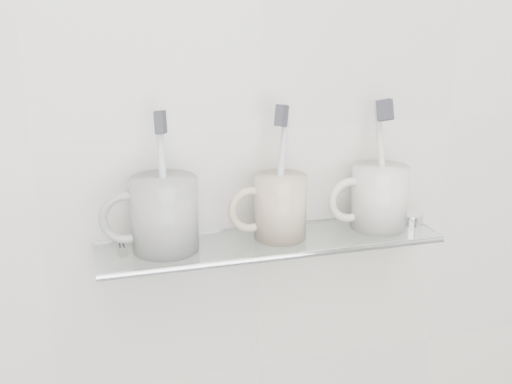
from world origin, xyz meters
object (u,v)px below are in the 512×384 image
object	(u,v)px
mug_right	(380,197)
mug_left	(165,214)
mug_center	(280,207)
shelf_glass	(270,242)

from	to	relation	value
mug_right	mug_left	bearing A→B (deg)	-179.87
mug_right	mug_center	bearing A→B (deg)	-179.87
mug_center	mug_right	bearing A→B (deg)	6.98
shelf_glass	mug_left	bearing A→B (deg)	178.10
mug_center	mug_right	size ratio (longest dim) A/B	0.99
shelf_glass	mug_left	world-z (taller)	mug_left
shelf_glass	mug_right	bearing A→B (deg)	1.64
mug_left	mug_center	bearing A→B (deg)	20.60
mug_left	shelf_glass	bearing A→B (deg)	18.71
shelf_glass	mug_center	xyz separation A→B (m)	(0.02, 0.00, 0.05)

